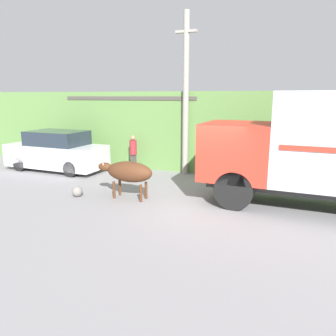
{
  "coord_description": "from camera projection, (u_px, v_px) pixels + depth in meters",
  "views": [
    {
      "loc": [
        2.79,
        -9.46,
        3.34
      ],
      "look_at": [
        -1.31,
        0.24,
        1.0
      ],
      "focal_mm": 35.0,
      "sensor_mm": 36.0,
      "label": 1
    }
  ],
  "objects": [
    {
      "name": "roadside_rock",
      "position": [
        77.0,
        191.0,
        11.03
      ],
      "size": [
        0.36,
        0.36,
        0.36
      ],
      "color": "gray",
      "rests_on": "ground_plane"
    },
    {
      "name": "hillside_embankment",
      "position": [
        244.0,
        129.0,
        15.79
      ],
      "size": [
        32.0,
        5.42,
        3.52
      ],
      "color": "#608C47",
      "rests_on": "ground_plane"
    },
    {
      "name": "parked_suv",
      "position": [
        56.0,
        152.0,
        14.8
      ],
      "size": [
        4.58,
        1.81,
        1.8
      ],
      "rotation": [
        0.0,
        0.0,
        -0.06
      ],
      "color": "silver",
      "rests_on": "ground_plane"
    },
    {
      "name": "building_backdrop",
      "position": [
        141.0,
        130.0,
        16.42
      ],
      "size": [
        6.7,
        2.7,
        3.3
      ],
      "color": "#C6B793",
      "rests_on": "ground_plane"
    },
    {
      "name": "utility_pole",
      "position": [
        186.0,
        93.0,
        13.58
      ],
      "size": [
        0.9,
        0.25,
        6.64
      ],
      "color": "#9E998E",
      "rests_on": "ground_plane"
    },
    {
      "name": "pedestrian_on_hill",
      "position": [
        133.0,
        151.0,
        14.78
      ],
      "size": [
        0.43,
        0.43,
        1.59
      ],
      "rotation": [
        0.0,
        0.0,
        3.61
      ],
      "color": "#38332D",
      "rests_on": "ground_plane"
    },
    {
      "name": "cargo_truck",
      "position": [
        335.0,
        148.0,
        9.27
      ],
      "size": [
        7.1,
        2.26,
        3.47
      ],
      "rotation": [
        0.0,
        0.0,
        0.01
      ],
      "color": "#2D2D2D",
      "rests_on": "ground_plane"
    },
    {
      "name": "brown_cow",
      "position": [
        128.0,
        172.0,
        10.69
      ],
      "size": [
        1.99,
        0.68,
        1.25
      ],
      "rotation": [
        0.0,
        0.0,
        0.21
      ],
      "color": "#512D19",
      "rests_on": "ground_plane"
    },
    {
      "name": "ground_plane",
      "position": [
        203.0,
        204.0,
        10.29
      ],
      "size": [
        60.0,
        60.0,
        0.0
      ],
      "primitive_type": "plane",
      "color": "gray"
    }
  ]
}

